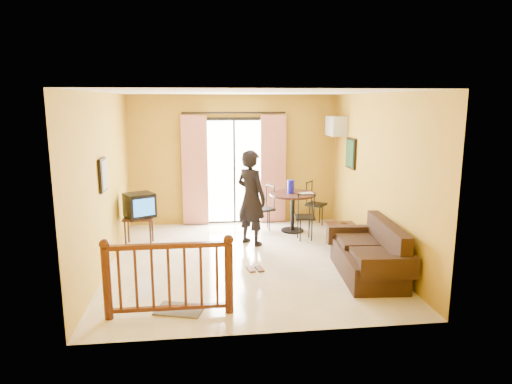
{
  "coord_description": "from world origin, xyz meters",
  "views": [
    {
      "loc": [
        -0.72,
        -7.35,
        2.67
      ],
      "look_at": [
        0.2,
        0.2,
        1.14
      ],
      "focal_mm": 32.0,
      "sensor_mm": 36.0,
      "label": 1
    }
  ],
  "objects": [
    {
      "name": "television",
      "position": [
        -1.87,
        1.09,
        0.77
      ],
      "size": [
        0.65,
        0.63,
        0.45
      ],
      "rotation": [
        0.0,
        0.0,
        0.49
      ],
      "color": "black",
      "rests_on": "tv_table"
    },
    {
      "name": "room_shell",
      "position": [
        0.0,
        0.0,
        1.7
      ],
      "size": [
        5.0,
        5.0,
        5.0
      ],
      "color": "white",
      "rests_on": "ground"
    },
    {
      "name": "coffee_table",
      "position": [
        1.85,
        0.32,
        0.28
      ],
      "size": [
        0.53,
        0.95,
        0.42
      ],
      "color": "black",
      "rests_on": "ground"
    },
    {
      "name": "water_jug",
      "position": [
        1.1,
        1.66,
        0.94
      ],
      "size": [
        0.15,
        0.15,
        0.27
      ],
      "primitive_type": "cylinder",
      "color": "#1313B5",
      "rests_on": "dining_table"
    },
    {
      "name": "doormat",
      "position": [
        -1.04,
        -1.77,
        0.01
      ],
      "size": [
        0.69,
        0.56,
        0.02
      ],
      "primitive_type": "cube",
      "rotation": [
        0.0,
        0.0,
        -0.3
      ],
      "color": "#5A5548",
      "rests_on": "ground"
    },
    {
      "name": "sofa",
      "position": [
        1.85,
        -0.92,
        0.31
      ],
      "size": [
        0.94,
        1.81,
        0.84
      ],
      "rotation": [
        0.0,
        0.0,
        -0.08
      ],
      "color": "black",
      "rests_on": "ground"
    },
    {
      "name": "botanical_print",
      "position": [
        2.22,
        1.3,
        1.65
      ],
      "size": [
        0.05,
        0.5,
        0.6
      ],
      "color": "black",
      "rests_on": "room_shell"
    },
    {
      "name": "ground",
      "position": [
        0.0,
        0.0,
        0.0
      ],
      "size": [
        5.0,
        5.0,
        0.0
      ],
      "primitive_type": "plane",
      "color": "beige",
      "rests_on": "ground"
    },
    {
      "name": "standing_person",
      "position": [
        0.2,
        0.91,
        0.89
      ],
      "size": [
        0.75,
        0.77,
        1.79
      ],
      "primitive_type": "imported",
      "rotation": [
        0.0,
        0.0,
        2.29
      ],
      "color": "black",
      "rests_on": "ground"
    },
    {
      "name": "stair_balustrade",
      "position": [
        -1.15,
        -1.9,
        0.56
      ],
      "size": [
        1.63,
        0.13,
        1.04
      ],
      "color": "#471E0F",
      "rests_on": "ground"
    },
    {
      "name": "picture_left",
      "position": [
        -2.22,
        -0.2,
        1.55
      ],
      "size": [
        0.05,
        0.42,
        0.52
      ],
      "color": "black",
      "rests_on": "room_shell"
    },
    {
      "name": "bowl",
      "position": [
        1.85,
        0.36,
        0.45
      ],
      "size": [
        0.24,
        0.24,
        0.06
      ],
      "primitive_type": "imported",
      "rotation": [
        0.0,
        0.0,
        0.22
      ],
      "color": "#4F301B",
      "rests_on": "coffee_table"
    },
    {
      "name": "dining_chairs",
      "position": [
        1.19,
        1.65,
        0.0
      ],
      "size": [
        1.75,
        1.56,
        0.95
      ],
      "color": "black",
      "rests_on": "ground"
    },
    {
      "name": "air_conditioner",
      "position": [
        2.09,
        1.95,
        2.15
      ],
      "size": [
        0.31,
        0.6,
        0.4
      ],
      "color": "silver",
      "rests_on": "room_shell"
    },
    {
      "name": "tv_table",
      "position": [
        -1.9,
        1.1,
        0.47
      ],
      "size": [
        0.54,
        0.45,
        0.54
      ],
      "color": "black",
      "rests_on": "ground"
    },
    {
      "name": "dining_table",
      "position": [
        1.14,
        1.65,
        0.64
      ],
      "size": [
        0.97,
        0.97,
        0.8
      ],
      "color": "black",
      "rests_on": "ground"
    },
    {
      "name": "balcony_door",
      "position": [
        0.0,
        2.43,
        1.19
      ],
      "size": [
        2.25,
        0.14,
        2.46
      ],
      "color": "black",
      "rests_on": "ground"
    },
    {
      "name": "serving_tray",
      "position": [
        1.4,
        1.55,
        0.81
      ],
      "size": [
        0.31,
        0.22,
        0.02
      ],
      "primitive_type": "cube",
      "rotation": [
        0.0,
        0.0,
        0.16
      ],
      "color": "beige",
      "rests_on": "dining_table"
    },
    {
      "name": "sandals",
      "position": [
        0.11,
        -0.47,
        0.01
      ],
      "size": [
        0.28,
        0.26,
        0.03
      ],
      "color": "#4F301B",
      "rests_on": "ground"
    }
  ]
}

